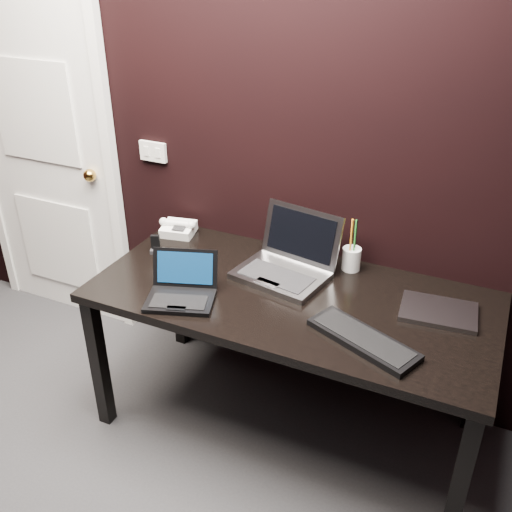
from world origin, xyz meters
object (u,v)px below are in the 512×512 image
at_px(silver_laptop, 286,264).
at_px(pen_cup, 351,258).
at_px(mobile_phone, 156,246).
at_px(closed_laptop, 438,312).
at_px(door, 43,148).
at_px(ext_keyboard, 363,339).
at_px(desk_phone, 178,228).
at_px(netbook, 182,291).
at_px(desk, 290,309).

relative_size(silver_laptop, pen_cup, 1.78).
bearing_deg(mobile_phone, closed_laptop, 1.68).
xyz_separation_m(door, closed_laptop, (2.24, -0.26, -0.29)).
relative_size(silver_laptop, mobile_phone, 5.06).
xyz_separation_m(ext_keyboard, closed_laptop, (0.22, 0.31, -0.00)).
bearing_deg(desk_phone, silver_laptop, -11.73).
xyz_separation_m(netbook, closed_laptop, (0.99, 0.34, -0.03)).
height_order(netbook, ext_keyboard, netbook).
relative_size(ext_keyboard, closed_laptop, 1.45).
bearing_deg(desk, door, 167.18).
bearing_deg(desk_phone, mobile_phone, -89.66).
bearing_deg(ext_keyboard, closed_laptop, 54.06).
height_order(desk, ext_keyboard, ext_keyboard).
xyz_separation_m(desk_phone, pen_cup, (0.90, 0.03, 0.02)).
bearing_deg(desk_phone, pen_cup, 1.89).
height_order(desk_phone, mobile_phone, same).
height_order(closed_laptop, mobile_phone, mobile_phone).
relative_size(desk, pen_cup, 6.84).
distance_m(door, desk, 1.73).
xyz_separation_m(closed_laptop, mobile_phone, (-1.32, -0.04, 0.02)).
bearing_deg(door, closed_laptop, -6.74).
distance_m(closed_laptop, mobile_phone, 1.32).
xyz_separation_m(silver_laptop, ext_keyboard, (0.45, -0.34, -0.04)).
height_order(netbook, desk_phone, netbook).
bearing_deg(closed_laptop, ext_keyboard, -125.94).
bearing_deg(silver_laptop, netbook, -130.62).
relative_size(closed_laptop, mobile_phone, 3.62).
distance_m(door, ext_keyboard, 2.12).
bearing_deg(mobile_phone, desk, -5.63).
xyz_separation_m(door, silver_laptop, (1.57, -0.23, -0.25)).
xyz_separation_m(netbook, ext_keyboard, (0.77, 0.03, -0.02)).
distance_m(desk, netbook, 0.47).
xyz_separation_m(desk, desk_phone, (-0.73, 0.28, 0.11)).
height_order(silver_laptop, ext_keyboard, silver_laptop).
bearing_deg(desk, pen_cup, 61.49).
xyz_separation_m(ext_keyboard, pen_cup, (-0.20, 0.51, 0.04)).
bearing_deg(desk_phone, desk, -20.96).
distance_m(netbook, closed_laptop, 1.05).
height_order(closed_laptop, pen_cup, pen_cup).
bearing_deg(door, pen_cup, -2.08).
bearing_deg(silver_laptop, mobile_phone, -173.51).
bearing_deg(silver_laptop, ext_keyboard, -37.33).
bearing_deg(desk_phone, door, 174.06).
height_order(desk, netbook, netbook).
relative_size(desk, ext_keyboard, 3.72).
bearing_deg(door, ext_keyboard, -15.88).
bearing_deg(mobile_phone, door, 161.76).
bearing_deg(netbook, mobile_phone, 137.80).
distance_m(desk_phone, mobile_phone, 0.21).
bearing_deg(door, desk, -12.82).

